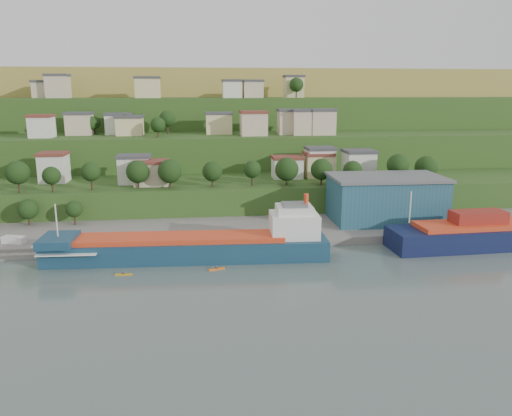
{
  "coord_description": "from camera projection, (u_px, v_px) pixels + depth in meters",
  "views": [
    {
      "loc": [
        -3.53,
        -101.25,
        37.77
      ],
      "look_at": [
        10.5,
        15.0,
        10.26
      ],
      "focal_mm": 35.0,
      "sensor_mm": 36.0,
      "label": 1
    }
  ],
  "objects": [
    {
      "name": "ground",
      "position": [
        216.0,
        272.0,
        106.9
      ],
      "size": [
        500.0,
        500.0,
        0.0
      ],
      "primitive_type": "plane",
      "color": "#485850",
      "rests_on": "ground"
    },
    {
      "name": "kayak_yellow",
      "position": [
        124.0,
        274.0,
        104.92
      ],
      "size": [
        3.57,
        0.85,
        0.88
      ],
      "rotation": [
        0.0,
        0.0,
        -0.07
      ],
      "color": "gold",
      "rests_on": "ground"
    },
    {
      "name": "kayak_orange",
      "position": [
        217.0,
        268.0,
        108.12
      ],
      "size": [
        3.66,
        1.56,
        0.91
      ],
      "rotation": [
        0.0,
        0.0,
        0.27
      ],
      "color": "orange",
      "rests_on": "ground"
    },
    {
      "name": "warehouse",
      "position": [
        386.0,
        198.0,
        139.97
      ],
      "size": [
        31.45,
        19.75,
        12.8
      ],
      "rotation": [
        0.0,
        0.0,
        -0.02
      ],
      "color": "#214F64",
      "rests_on": "quay"
    },
    {
      "name": "dinghy",
      "position": [
        39.0,
        248.0,
        117.54
      ],
      "size": [
        4.39,
        2.65,
        0.82
      ],
      "primitive_type": "cube",
      "rotation": [
        0.0,
        0.0,
        -0.29
      ],
      "color": "silver",
      "rests_on": "pebble_beach"
    },
    {
      "name": "quay",
      "position": [
        285.0,
        233.0,
        136.29
      ],
      "size": [
        220.0,
        26.0,
        4.0
      ],
      "primitive_type": "cube",
      "color": "slate",
      "rests_on": "ground"
    },
    {
      "name": "caravan",
      "position": [
        14.0,
        241.0,
        120.16
      ],
      "size": [
        5.78,
        3.74,
        2.5
      ],
      "primitive_type": "cube",
      "rotation": [
        0.0,
        0.0,
        -0.31
      ],
      "color": "white",
      "rests_on": "pebble_beach"
    },
    {
      "name": "hillside",
      "position": [
        203.0,
        162.0,
        269.92
      ],
      "size": [
        360.0,
        210.55,
        96.0
      ],
      "color": "#284719",
      "rests_on": "ground"
    },
    {
      "name": "cargo_ship_near",
      "position": [
        197.0,
        248.0,
        114.76
      ],
      "size": [
        64.61,
        13.08,
        16.5
      ],
      "rotation": [
        0.0,
        0.0,
        -0.05
      ],
      "color": "#15314E",
      "rests_on": "ground"
    }
  ]
}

